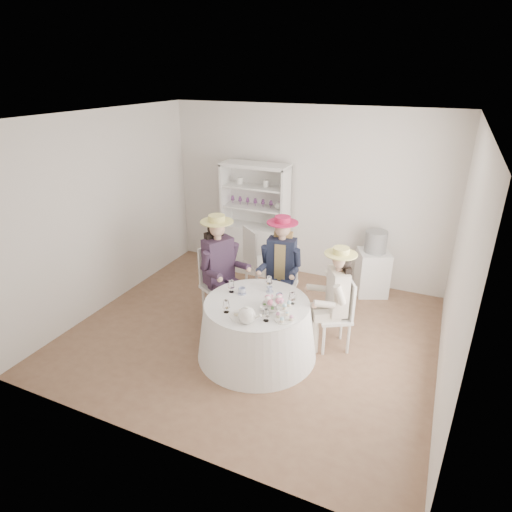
% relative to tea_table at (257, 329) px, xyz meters
% --- Properties ---
extents(ground, '(4.50, 4.50, 0.00)m').
position_rel_tea_table_xyz_m(ground, '(-0.23, 0.39, -0.35)').
color(ground, brown).
rests_on(ground, ground).
extents(ceiling, '(4.50, 4.50, 0.00)m').
position_rel_tea_table_xyz_m(ceiling, '(-0.23, 0.39, 2.35)').
color(ceiling, white).
rests_on(ceiling, wall_back).
extents(wall_back, '(4.50, 0.00, 4.50)m').
position_rel_tea_table_xyz_m(wall_back, '(-0.23, 2.39, 1.00)').
color(wall_back, silver).
rests_on(wall_back, ground).
extents(wall_front, '(4.50, 0.00, 4.50)m').
position_rel_tea_table_xyz_m(wall_front, '(-0.23, -1.61, 1.00)').
color(wall_front, silver).
rests_on(wall_front, ground).
extents(wall_left, '(0.00, 4.50, 4.50)m').
position_rel_tea_table_xyz_m(wall_left, '(-2.48, 0.39, 1.00)').
color(wall_left, silver).
rests_on(wall_left, ground).
extents(wall_right, '(0.00, 4.50, 4.50)m').
position_rel_tea_table_xyz_m(wall_right, '(2.02, 0.39, 1.00)').
color(wall_right, silver).
rests_on(wall_right, ground).
extents(tea_table, '(1.42, 1.42, 0.70)m').
position_rel_tea_table_xyz_m(tea_table, '(0.00, 0.00, 0.00)').
color(tea_table, white).
rests_on(tea_table, ground).
extents(hutch, '(1.19, 0.68, 1.83)m').
position_rel_tea_table_xyz_m(hutch, '(-0.97, 2.14, 0.30)').
color(hutch, silver).
rests_on(hutch, ground).
extents(side_table, '(0.58, 0.58, 0.69)m').
position_rel_tea_table_xyz_m(side_table, '(0.97, 2.11, -0.01)').
color(side_table, silver).
rests_on(side_table, ground).
extents(hatbox, '(0.38, 0.38, 0.32)m').
position_rel_tea_table_xyz_m(hatbox, '(0.97, 2.11, 0.50)').
color(hatbox, black).
rests_on(hatbox, side_table).
extents(guest_left, '(0.63, 0.57, 1.49)m').
position_rel_tea_table_xyz_m(guest_left, '(-0.77, 0.53, 0.49)').
color(guest_left, silver).
rests_on(guest_left, ground).
extents(guest_mid, '(0.53, 0.56, 1.44)m').
position_rel_tea_table_xyz_m(guest_mid, '(-0.06, 0.94, 0.47)').
color(guest_mid, silver).
rests_on(guest_mid, ground).
extents(guest_right, '(0.57, 0.52, 1.33)m').
position_rel_tea_table_xyz_m(guest_right, '(0.79, 0.51, 0.40)').
color(guest_right, silver).
rests_on(guest_right, ground).
extents(spare_chair, '(0.62, 0.62, 1.06)m').
position_rel_tea_table_xyz_m(spare_chair, '(-0.62, 1.39, 0.22)').
color(spare_chair, silver).
rests_on(spare_chair, ground).
extents(teacup_a, '(0.09, 0.09, 0.07)m').
position_rel_tea_table_xyz_m(teacup_a, '(-0.25, 0.12, 0.39)').
color(teacup_a, white).
rests_on(teacup_a, tea_table).
extents(teacup_b, '(0.07, 0.07, 0.06)m').
position_rel_tea_table_xyz_m(teacup_b, '(0.04, 0.30, 0.38)').
color(teacup_b, white).
rests_on(teacup_b, tea_table).
extents(teacup_c, '(0.08, 0.08, 0.06)m').
position_rel_tea_table_xyz_m(teacup_c, '(0.20, 0.18, 0.39)').
color(teacup_c, white).
rests_on(teacup_c, tea_table).
extents(flower_bowl, '(0.27, 0.27, 0.06)m').
position_rel_tea_table_xyz_m(flower_bowl, '(0.21, -0.09, 0.38)').
color(flower_bowl, white).
rests_on(flower_bowl, tea_table).
extents(flower_arrangement, '(0.19, 0.19, 0.07)m').
position_rel_tea_table_xyz_m(flower_arrangement, '(0.21, -0.02, 0.44)').
color(flower_arrangement, pink).
rests_on(flower_arrangement, tea_table).
extents(table_teapot, '(0.26, 0.19, 0.20)m').
position_rel_tea_table_xyz_m(table_teapot, '(0.07, -0.42, 0.44)').
color(table_teapot, white).
rests_on(table_teapot, tea_table).
extents(sandwich_plate, '(0.28, 0.28, 0.06)m').
position_rel_tea_table_xyz_m(sandwich_plate, '(-0.02, -0.34, 0.37)').
color(sandwich_plate, white).
rests_on(sandwich_plate, tea_table).
extents(cupcake_stand, '(0.23, 0.23, 0.21)m').
position_rel_tea_table_xyz_m(cupcake_stand, '(0.42, -0.21, 0.43)').
color(cupcake_stand, white).
rests_on(cupcake_stand, tea_table).
extents(stemware_set, '(0.84, 0.81, 0.15)m').
position_rel_tea_table_xyz_m(stemware_set, '(0.00, 0.00, 0.43)').
color(stemware_set, white).
rests_on(stemware_set, tea_table).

